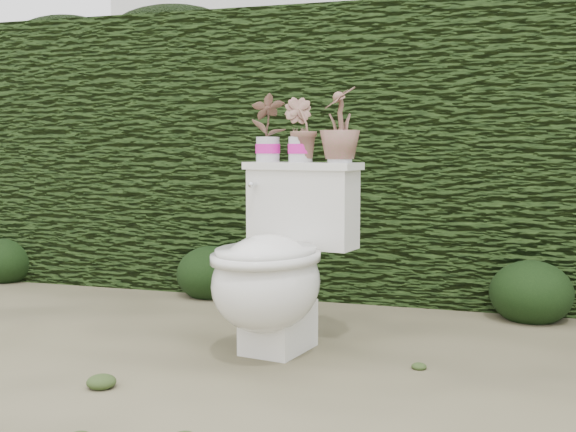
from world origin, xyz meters
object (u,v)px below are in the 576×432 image
(potted_plant_center, at_px, (301,131))
(toilet, at_px, (276,266))
(potted_plant_left, at_px, (268,130))
(potted_plant_right, at_px, (340,127))

(potted_plant_center, bearing_deg, toilet, 92.86)
(potted_plant_left, xyz_separation_m, potted_plant_center, (0.16, -0.03, -0.01))
(toilet, xyz_separation_m, potted_plant_left, (-0.13, 0.27, 0.56))
(potted_plant_left, relative_size, potted_plant_right, 0.94)
(toilet, bearing_deg, potted_plant_right, 53.86)
(potted_plant_left, bearing_deg, potted_plant_right, 135.79)
(toilet, distance_m, potted_plant_right, 0.64)
(potted_plant_center, distance_m, potted_plant_right, 0.19)
(toilet, bearing_deg, potted_plant_center, 92.38)
(toilet, relative_size, potted_plant_left, 2.74)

